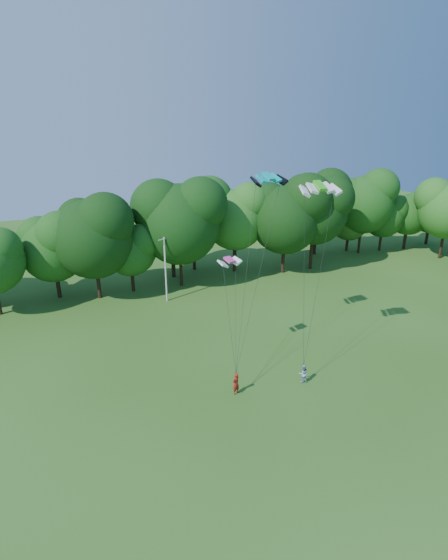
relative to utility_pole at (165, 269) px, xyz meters
name	(u,v)px	position (x,y,z in m)	size (l,w,h in m)	color
ground	(311,501)	(-0.04, -29.78, -3.87)	(160.00, 160.00, 0.00)	#244C14
utility_pole	(165,269)	(0.00, 0.00, 0.00)	(1.42, 0.63, 7.49)	beige
kite_flyer_left	(236,383)	(0.14, -19.11, -2.97)	(0.66, 0.43, 1.80)	maroon
kite_flyer_right	(303,373)	(5.68, -19.74, -3.08)	(0.77, 0.60, 1.58)	#9EAFDB
kite_teal	(268,176)	(5.54, -13.02, 11.43)	(3.04, 1.57, 0.59)	#05A3A2
kite_green	(320,185)	(7.57, -17.32, 11.20)	(3.14, 1.71, 0.64)	green
kite_pink	(229,260)	(1.50, -14.58, 5.35)	(2.05, 1.32, 0.34)	#D73B95
tree_back_center	(179,209)	(2.92, 3.89, 5.68)	(10.51, 10.51, 15.29)	#311B13
tree_back_east	(350,214)	(31.01, 8.17, 1.91)	(6.37, 6.37, 9.26)	#322514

